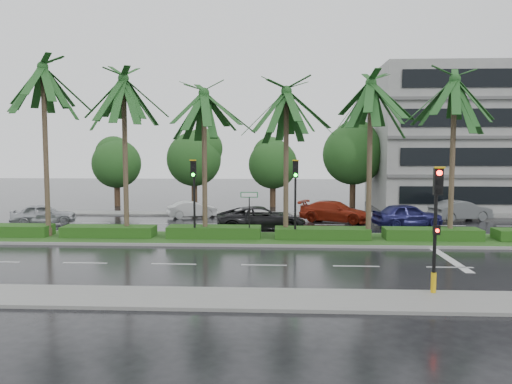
{
  "coord_description": "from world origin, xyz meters",
  "views": [
    {
      "loc": [
        0.73,
        -26.45,
        5.03
      ],
      "look_at": [
        -0.68,
        1.5,
        2.66
      ],
      "focal_mm": 35.0,
      "sensor_mm": 36.0,
      "label": 1
    }
  ],
  "objects_px": {
    "car_silver": "(44,214)",
    "car_darkgrey": "(261,219)",
    "signal_near": "(436,225)",
    "car_white": "(192,209)",
    "car_red": "(335,212)",
    "car_blue": "(407,215)",
    "signal_median_left": "(194,187)",
    "car_grey": "(460,210)",
    "street_sign": "(249,203)"
  },
  "relations": [
    {
      "from": "car_silver",
      "to": "car_darkgrey",
      "type": "distance_m",
      "value": 14.94
    },
    {
      "from": "signal_median_left",
      "to": "car_blue",
      "type": "relative_size",
      "value": 0.97
    },
    {
      "from": "car_red",
      "to": "street_sign",
      "type": "bearing_deg",
      "value": 167.72
    },
    {
      "from": "street_sign",
      "to": "car_grey",
      "type": "bearing_deg",
      "value": 31.77
    },
    {
      "from": "street_sign",
      "to": "car_red",
      "type": "relative_size",
      "value": 0.52
    },
    {
      "from": "car_white",
      "to": "car_grey",
      "type": "bearing_deg",
      "value": -113.44
    },
    {
      "from": "signal_near",
      "to": "signal_median_left",
      "type": "relative_size",
      "value": 1.0
    },
    {
      "from": "car_silver",
      "to": "car_red",
      "type": "height_order",
      "value": "car_red"
    },
    {
      "from": "signal_near",
      "to": "car_darkgrey",
      "type": "relative_size",
      "value": 0.79
    },
    {
      "from": "car_white",
      "to": "car_red",
      "type": "height_order",
      "value": "car_red"
    },
    {
      "from": "signal_near",
      "to": "car_red",
      "type": "height_order",
      "value": "signal_near"
    },
    {
      "from": "car_grey",
      "to": "car_white",
      "type": "bearing_deg",
      "value": 69.42
    },
    {
      "from": "car_red",
      "to": "car_grey",
      "type": "distance_m",
      "value": 9.05
    },
    {
      "from": "signal_near",
      "to": "street_sign",
      "type": "distance_m",
      "value": 12.11
    },
    {
      "from": "signal_near",
      "to": "signal_median_left",
      "type": "bearing_deg",
      "value": 135.91
    },
    {
      "from": "signal_median_left",
      "to": "car_blue",
      "type": "xyz_separation_m",
      "value": [
        13.0,
        6.06,
        -2.23
      ]
    },
    {
      "from": "car_red",
      "to": "car_grey",
      "type": "xyz_separation_m",
      "value": [
        9.0,
        1.0,
        0.01
      ]
    },
    {
      "from": "car_white",
      "to": "car_grey",
      "type": "height_order",
      "value": "car_grey"
    },
    {
      "from": "signal_median_left",
      "to": "car_grey",
      "type": "bearing_deg",
      "value": 27.64
    },
    {
      "from": "car_red",
      "to": "car_blue",
      "type": "relative_size",
      "value": 1.1
    },
    {
      "from": "signal_median_left",
      "to": "car_red",
      "type": "bearing_deg",
      "value": 43.86
    },
    {
      "from": "car_silver",
      "to": "signal_median_left",
      "type": "bearing_deg",
      "value": -137.27
    },
    {
      "from": "car_white",
      "to": "car_darkgrey",
      "type": "xyz_separation_m",
      "value": [
        5.37,
        -5.97,
        0.16
      ]
    },
    {
      "from": "signal_near",
      "to": "signal_median_left",
      "type": "height_order",
      "value": "signal_median_left"
    },
    {
      "from": "signal_near",
      "to": "car_white",
      "type": "xyz_separation_m",
      "value": [
        -11.87,
        19.56,
        -1.9
      ]
    },
    {
      "from": "car_white",
      "to": "car_darkgrey",
      "type": "bearing_deg",
      "value": -159.36
    },
    {
      "from": "signal_median_left",
      "to": "car_red",
      "type": "relative_size",
      "value": 0.87
    },
    {
      "from": "car_darkgrey",
      "to": "car_blue",
      "type": "bearing_deg",
      "value": -87.97
    },
    {
      "from": "car_silver",
      "to": "car_grey",
      "type": "height_order",
      "value": "car_grey"
    },
    {
      "from": "signal_median_left",
      "to": "car_blue",
      "type": "distance_m",
      "value": 14.52
    },
    {
      "from": "signal_median_left",
      "to": "street_sign",
      "type": "bearing_deg",
      "value": 3.47
    },
    {
      "from": "signal_near",
      "to": "car_white",
      "type": "relative_size",
      "value": 1.18
    },
    {
      "from": "car_white",
      "to": "car_blue",
      "type": "height_order",
      "value": "car_blue"
    },
    {
      "from": "car_silver",
      "to": "car_blue",
      "type": "xyz_separation_m",
      "value": [
        24.3,
        0.16,
        0.06
      ]
    },
    {
      "from": "car_white",
      "to": "car_grey",
      "type": "distance_m",
      "value": 19.39
    },
    {
      "from": "car_grey",
      "to": "car_red",
      "type": "bearing_deg",
      "value": 77.81
    },
    {
      "from": "car_blue",
      "to": "signal_median_left",
      "type": "bearing_deg",
      "value": 100.72
    },
    {
      "from": "signal_near",
      "to": "street_sign",
      "type": "height_order",
      "value": "signal_near"
    },
    {
      "from": "car_blue",
      "to": "car_white",
      "type": "bearing_deg",
      "value": 61.36
    },
    {
      "from": "street_sign",
      "to": "car_darkgrey",
      "type": "xyz_separation_m",
      "value": [
        0.5,
        3.72,
        -1.36
      ]
    },
    {
      "from": "signal_median_left",
      "to": "car_grey",
      "type": "height_order",
      "value": "signal_median_left"
    },
    {
      "from": "car_darkgrey",
      "to": "street_sign",
      "type": "bearing_deg",
      "value": 161.55
    },
    {
      "from": "car_white",
      "to": "signal_median_left",
      "type": "bearing_deg",
      "value": 169.4
    },
    {
      "from": "street_sign",
      "to": "car_white",
      "type": "bearing_deg",
      "value": 116.71
    },
    {
      "from": "street_sign",
      "to": "car_red",
      "type": "xyz_separation_m",
      "value": [
        5.5,
        7.99,
        -1.4
      ]
    },
    {
      "from": "street_sign",
      "to": "car_blue",
      "type": "xyz_separation_m",
      "value": [
        10.0,
        5.88,
        -1.36
      ]
    },
    {
      "from": "car_white",
      "to": "car_darkgrey",
      "type": "height_order",
      "value": "car_darkgrey"
    },
    {
      "from": "signal_median_left",
      "to": "car_grey",
      "type": "relative_size",
      "value": 0.99
    },
    {
      "from": "signal_near",
      "to": "car_silver",
      "type": "height_order",
      "value": "signal_near"
    },
    {
      "from": "car_blue",
      "to": "street_sign",
      "type": "bearing_deg",
      "value": 106.17
    }
  ]
}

